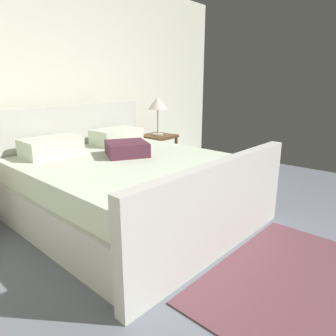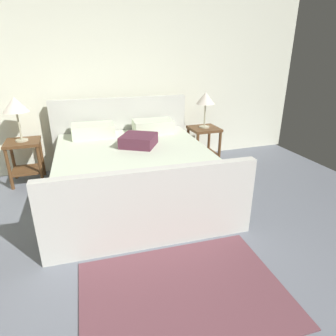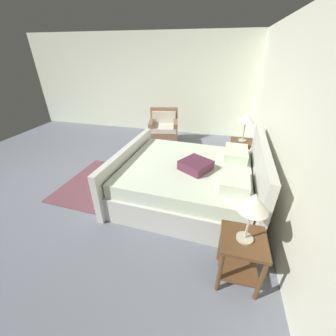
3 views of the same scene
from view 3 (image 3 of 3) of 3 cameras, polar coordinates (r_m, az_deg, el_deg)
The scene contains 10 objects.
ground_plane at distance 4.41m, azimuth -22.74°, elevation -2.89°, with size 6.31×6.66×0.02m, color slate.
wall_back at distance 3.16m, azimuth 30.60°, elevation 9.75°, with size 6.43×0.12×2.66m, color silver.
wall_side_left at distance 6.66m, azimuth -8.52°, elevation 21.89°, with size 0.12×6.78×2.66m, color silver.
bed at distance 3.42m, azimuth 5.83°, elevation -3.28°, with size 2.10×2.29×1.09m.
nightstand_right at distance 2.39m, azimuth 19.47°, elevation -21.11°, with size 0.44×0.44×0.60m.
table_lamp_right at distance 1.96m, azimuth 22.55°, elevation -9.08°, with size 0.28×0.28×0.54m.
nightstand_left at distance 4.57m, azimuth 19.39°, elevation 4.80°, with size 0.44×0.44×0.60m.
table_lamp_left at distance 4.35m, azimuth 20.87°, elevation 12.80°, with size 0.32×0.32×0.58m.
armchair at distance 5.55m, azimuth -1.19°, elevation 10.18°, with size 0.86×0.86×0.90m.
area_rug at distance 4.17m, azimuth -18.91°, elevation -3.79°, with size 1.56×1.12×0.01m, color brown.
Camera 3 is at (2.90, 2.49, 2.19)m, focal length 22.07 mm.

